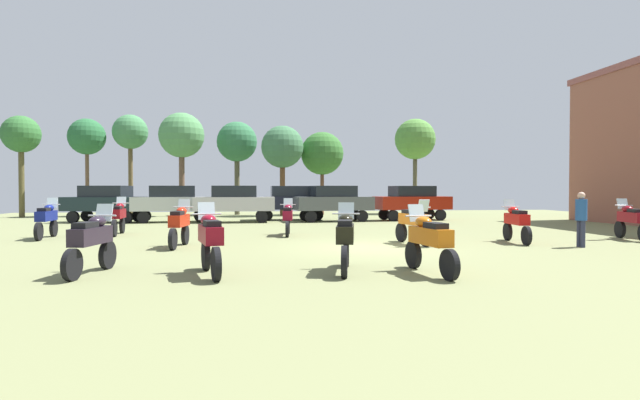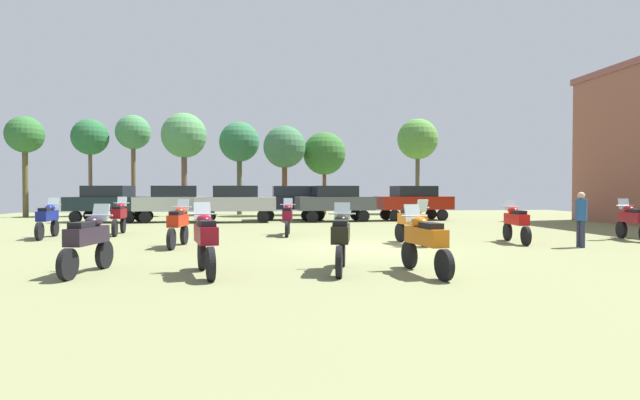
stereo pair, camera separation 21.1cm
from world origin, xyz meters
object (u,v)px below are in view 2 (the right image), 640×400
at_px(car_1, 414,200).
at_px(motorcycle_5, 48,218).
at_px(motorcycle_8, 288,217).
at_px(motorcycle_9, 119,216).
at_px(motorcycle_10, 88,240).
at_px(car_3, 293,200).
at_px(person_1, 581,215).
at_px(tree_1, 324,154).
at_px(car_4, 108,201).
at_px(tree_3, 418,140).
at_px(tree_7, 285,148).
at_px(motorcycle_4, 425,240).
at_px(tree_2, 184,136).
at_px(tree_5, 239,143).
at_px(motorcycle_3, 516,222).
at_px(motorcycle_11, 633,220).
at_px(car_5, 174,201).
at_px(motorcycle_6, 341,238).
at_px(motorcycle_7, 206,240).
at_px(tree_6, 133,134).
at_px(tree_8, 25,136).
at_px(motorcycle_2, 178,224).
at_px(tree_4, 90,138).
at_px(motorcycle_1, 412,222).
at_px(car_6, 236,201).
at_px(car_2, 335,201).

bearing_deg(car_1, motorcycle_5, 111.63).
relative_size(motorcycle_8, motorcycle_9, 0.92).
xyz_separation_m(motorcycle_10, car_3, (5.62, 18.28, 0.45)).
distance_m(person_1, tree_1, 21.86).
bearing_deg(motorcycle_10, car_4, 114.87).
relative_size(tree_3, tree_7, 1.15).
xyz_separation_m(car_1, tree_1, (-4.31, 7.10, 3.18)).
bearing_deg(motorcycle_4, tree_7, 86.39).
height_order(tree_2, tree_7, tree_2).
bearing_deg(tree_5, car_3, -63.03).
bearing_deg(person_1, car_1, -179.76).
height_order(motorcycle_3, motorcycle_11, motorcycle_11).
bearing_deg(motorcycle_3, car_5, 144.04).
xyz_separation_m(car_3, tree_7, (-0.24, 4.88, 3.50)).
bearing_deg(car_5, tree_1, -61.40).
bearing_deg(motorcycle_6, motorcycle_10, -171.77).
xyz_separation_m(motorcycle_7, car_4, (-7.07, 17.83, 0.43)).
relative_size(motorcycle_4, tree_3, 0.31).
height_order(car_4, tree_5, tree_5).
bearing_deg(car_1, motorcycle_4, 156.80).
xyz_separation_m(motorcycle_8, tree_7, (0.67, 14.82, 3.96)).
height_order(motorcycle_9, tree_2, tree_2).
xyz_separation_m(car_5, tree_6, (-3.96, 7.50, 4.49)).
relative_size(car_1, tree_5, 0.67).
distance_m(motorcycle_6, person_1, 8.81).
relative_size(motorcycle_11, tree_8, 0.33).
height_order(motorcycle_10, tree_6, tree_6).
bearing_deg(motorcycle_2, person_1, -1.74).
bearing_deg(motorcycle_9, motorcycle_2, -61.00).
height_order(person_1, tree_4, tree_4).
xyz_separation_m(motorcycle_1, car_6, (-6.20, 11.87, 0.44)).
xyz_separation_m(motorcycle_3, motorcycle_6, (-6.80, -5.04, 0.02)).
distance_m(motorcycle_10, tree_6, 25.64).
distance_m(motorcycle_7, tree_5, 25.74).
bearing_deg(tree_3, tree_4, -178.24).
distance_m(motorcycle_3, motorcycle_9, 14.84).
bearing_deg(tree_3, car_3, -145.98).
height_order(motorcycle_7, tree_8, tree_8).
distance_m(car_3, car_5, 6.74).
height_order(motorcycle_7, car_4, car_4).
height_order(motorcycle_2, car_1, car_1).
bearing_deg(car_2, motorcycle_10, 148.36).
height_order(motorcycle_9, motorcycle_10, motorcycle_9).
bearing_deg(motorcycle_9, motorcycle_3, -22.76).
relative_size(motorcycle_1, motorcycle_9, 0.98).
xyz_separation_m(motorcycle_1, car_4, (-13.15, 12.73, 0.44)).
height_order(car_5, tree_6, tree_6).
bearing_deg(car_2, motorcycle_8, 152.81).
bearing_deg(car_2, tree_3, -48.37).
height_order(motorcycle_7, tree_7, tree_7).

